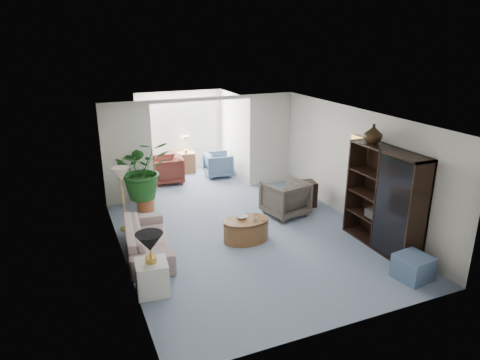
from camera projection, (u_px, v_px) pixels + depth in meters
name	position (u px, v px, depth m)	size (l,w,h in m)	color
floor	(251.00, 240.00, 8.77)	(6.00, 6.00, 0.00)	#8C9DB8
sunroom_floor	(192.00, 180.00, 12.34)	(2.60, 2.60, 0.00)	#8C9DB8
back_pier_left	(128.00, 154.00, 10.28)	(1.20, 0.12, 2.50)	silver
back_pier_right	(270.00, 140.00, 11.68)	(1.20, 0.12, 2.50)	silver
back_header	(202.00, 99.00, 10.59)	(2.60, 0.12, 0.10)	silver
window_pane	(180.00, 125.00, 12.83)	(2.20, 0.02, 1.50)	white
window_blinds	(180.00, 125.00, 12.81)	(2.20, 0.02, 1.50)	white
framed_picture	(361.00, 148.00, 9.04)	(0.04, 0.50, 0.40)	#C0B099
sofa	(148.00, 239.00, 8.15)	(2.01, 0.79, 0.59)	#B8AC9C
end_table	(152.00, 277.00, 6.90)	(0.50, 0.50, 0.55)	white
table_lamp	(150.00, 242.00, 6.70)	(0.44, 0.44, 0.30)	black
floor_lamp	(121.00, 174.00, 8.83)	(0.36, 0.36, 0.28)	beige
coffee_table	(246.00, 230.00, 8.69)	(0.95, 0.95, 0.45)	brown
coffee_bowl	(242.00, 217.00, 8.67)	(0.22, 0.22, 0.05)	silver
coffee_cup	(255.00, 219.00, 8.57)	(0.09, 0.09, 0.08)	beige
wingback_chair	(285.00, 198.00, 9.86)	(0.87, 0.90, 0.82)	#575045
side_table_dark	(304.00, 194.00, 10.42)	(0.51, 0.41, 0.61)	black
entertainment_cabinet	(384.00, 199.00, 8.22)	(0.47, 1.78, 1.97)	black
cabinet_urn	(373.00, 134.00, 8.28)	(0.35, 0.35, 0.37)	black
ottoman	(413.00, 267.00, 7.32)	(0.53, 0.53, 0.43)	slate
plant_pot	(146.00, 204.00, 10.19)	(0.40, 0.40, 0.32)	#AC5831
house_plant	(143.00, 169.00, 9.91)	(1.26, 1.09, 1.40)	#1C501B
sunroom_chair_blue	(218.00, 165.00, 12.58)	(0.75, 0.77, 0.70)	slate
sunroom_chair_maroon	(168.00, 170.00, 12.02)	(0.81, 0.83, 0.76)	maroon
sunroom_table	(186.00, 162.00, 12.98)	(0.49, 0.38, 0.60)	brown
shelf_clutter	(392.00, 205.00, 7.98)	(0.30, 0.96, 1.06)	#343028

